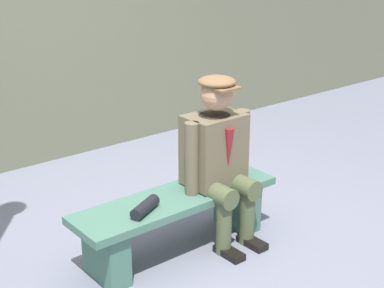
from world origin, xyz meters
TOP-DOWN VIEW (x-y plane):
  - ground_plane at (0.00, 0.00)m, footprint 30.00×30.00m
  - bench at (0.00, 0.00)m, footprint 1.54×0.43m
  - seated_man at (-0.34, 0.05)m, footprint 0.58×0.57m
  - rolled_magazine at (0.32, 0.08)m, footprint 0.27×0.19m
  - stadium_wall at (0.00, -2.29)m, footprint 12.00×0.24m

SIDE VIEW (x-z plane):
  - ground_plane at x=0.00m, z-range 0.00..0.00m
  - bench at x=0.00m, z-range 0.07..0.50m
  - rolled_magazine at x=0.32m, z-range 0.43..0.51m
  - seated_man at x=-0.34m, z-range 0.06..1.28m
  - stadium_wall at x=0.00m, z-range 0.00..2.48m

